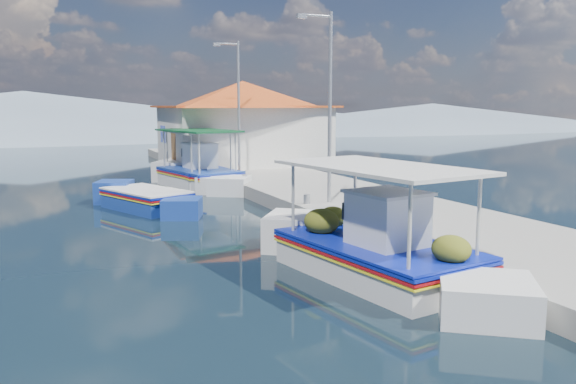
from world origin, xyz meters
name	(u,v)px	position (x,y,z in m)	size (l,w,h in m)	color
ground	(209,244)	(0.00, 0.00, 0.00)	(160.00, 160.00, 0.00)	black
quay	(311,191)	(5.90, 6.00, 0.25)	(5.00, 44.00, 0.50)	gray
bollards	(269,186)	(3.80, 5.25, 0.65)	(0.20, 17.20, 0.30)	#A5A8AD
main_caique	(375,253)	(2.44, -4.26, 0.51)	(3.12, 7.95, 2.65)	silver
caique_green_canopy	(199,177)	(2.57, 10.63, 0.42)	(3.33, 7.40, 2.84)	silver
caique_blue_hull	(147,201)	(-0.59, 5.83, 0.29)	(3.22, 5.52, 1.06)	navy
caique_far	(198,174)	(2.69, 11.30, 0.51)	(2.68, 7.82, 2.75)	silver
harbor_building	(243,121)	(6.20, 15.00, 2.78)	(10.49, 10.49, 4.40)	white
lamp_post_near	(327,98)	(4.51, 2.00, 3.85)	(1.21, 0.14, 6.00)	#A5A8AD
lamp_post_far	(237,100)	(4.51, 11.00, 3.85)	(1.21, 0.14, 6.00)	#A5A8AD
mountain_ridge	(132,119)	(6.54, 56.00, 2.04)	(171.40, 96.00, 5.50)	gray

